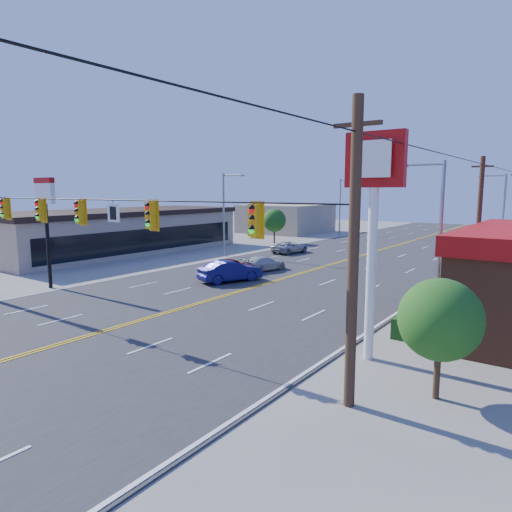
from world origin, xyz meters
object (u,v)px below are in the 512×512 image
Objects in this scene: car_white at (264,264)px; car_blue at (230,272)px; pizza_hut_sign at (46,209)px; signal_span at (95,225)px; kfc_pylon at (374,200)px; car_magenta at (230,268)px; car_silver at (290,248)px.

car_blue is at bearing 108.65° from car_white.
pizza_hut_sign is 1.73× the size of car_white.
signal_span reaches higher than kfc_pylon.
car_magenta is (7.32, 9.81, -4.48)m from pizza_hut_sign.
car_white is at bearing 136.48° from kfc_pylon.
pizza_hut_sign is at bearing 159.81° from signal_span.
signal_span is 11.87m from kfc_pylon.
car_white is at bearing -86.55° from car_magenta.
car_blue is at bearing 100.81° from signal_span.
pizza_hut_sign is 16.21m from car_white.
car_blue reaches higher than car_silver.
kfc_pylon is 20.16m from car_white.
kfc_pylon is 29.78m from car_silver.
kfc_pylon is 2.05× the size of car_magenta.
kfc_pylon reaches higher than car_silver.
car_silver is at bearing -64.14° from car_magenta.
signal_span is 5.41× the size of car_blue.
car_blue is 5.05m from car_white.
kfc_pylon is (11.12, 4.00, 1.16)m from signal_span.
pizza_hut_sign is 1.66× the size of car_magenta.
car_silver is at bearing 127.21° from kfc_pylon.
signal_span reaches higher than car_silver.
pizza_hut_sign reaches higher than car_blue.
car_magenta is 0.92× the size of car_blue.
pizza_hut_sign is at bearing 180.00° from kfc_pylon.
car_magenta is at bearing 92.14° from car_white.
car_white is (7.93, 13.36, -4.61)m from pizza_hut_sign.
car_silver is (-3.03, 13.51, -0.12)m from car_magenta.
car_white is at bearing 59.30° from pizza_hut_sign.
car_silver is at bearing -58.01° from car_white.
car_silver reaches higher than car_white.
car_silver is (-3.64, 9.96, 0.01)m from car_white.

